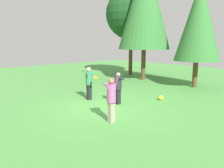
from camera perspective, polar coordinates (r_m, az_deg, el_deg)
The scene contains 10 objects.
ground_plane at distance 10.60m, azimuth -2.43°, elevation -5.86°, with size 40.00×40.00×0.00m, color #4C9342.
person_thrower at distance 8.30m, azimuth -0.17°, elevation -3.21°, with size 0.65×0.65×1.90m.
person_catcher at distance 11.68m, azimuth -5.99°, elevation 0.89°, with size 0.66×0.57×1.74m.
person_bystander at distance 10.80m, azimuth 1.59°, elevation -0.45°, with size 0.70×0.69×1.58m.
frisbee at distance 11.01m, azimuth -4.27°, elevation 1.70°, with size 0.35×0.36×0.15m.
ball_white at distance 12.98m, azimuth 0.21°, elevation -2.19°, with size 0.23×0.23×0.23m, color white.
ball_yellow at distance 11.98m, azimuth 12.54°, elevation -3.50°, with size 0.26×0.26×0.26m, color yellow.
tree_far_left at distance 20.80m, azimuth 4.99°, elevation 17.58°, with size 4.56×4.56×7.79m.
tree_center at distance 15.89m, azimuth 21.54°, elevation 15.01°, with size 2.95×2.95×7.04m.
tree_left at distance 18.26m, azimuth 8.52°, elevation 20.23°, with size 4.05×4.05×9.67m.
Camera 1 is at (7.77, -6.54, 3.05)m, focal length 35.35 mm.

